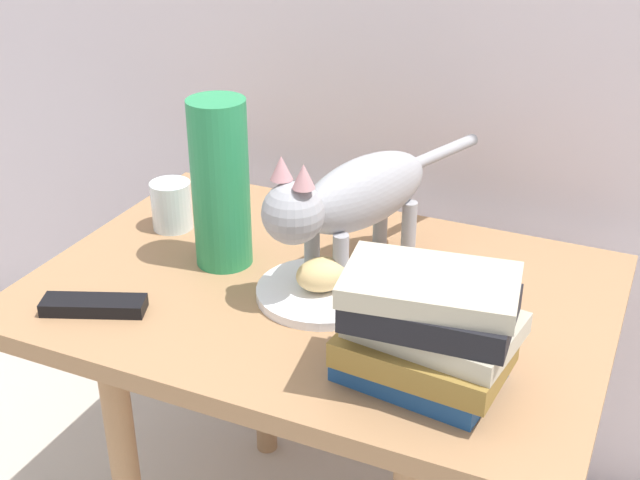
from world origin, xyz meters
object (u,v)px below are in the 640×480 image
Objects in this scene: plate at (321,292)px; bread_roll at (322,274)px; cat at (352,198)px; book_stack at (428,330)px; tv_remote at (94,305)px; side_table at (320,328)px; candle_jar at (172,208)px; green_vase at (220,184)px.

plate is 2.45× the size of bread_roll.
cat is 0.30m from book_stack.
cat is 0.41m from tv_remote.
side_table is at bearing 142.78° from book_stack.
bread_roll is at bearing -98.48° from cat.
candle_jar reaches higher than plate.
plate reaches higher than side_table.
tv_remote is (0.05, -0.28, -0.03)m from candle_jar.
bread_roll reaches higher than tv_remote.
bread_roll reaches higher than plate.
plate is 0.33m from tv_remote.
side_table is at bearing 118.54° from plate.
candle_jar is at bearing 175.41° from cat.
green_vase is at bearing 168.66° from bread_roll.
book_stack is 0.60m from candle_jar.
bread_roll is 0.53× the size of tv_remote.
candle_jar reaches higher than side_table.
candle_jar is (-0.54, 0.25, -0.04)m from book_stack.
side_table is 0.09m from plate.
book_stack reaches higher than candle_jar.
book_stack is 1.53× the size of tv_remote.
cat is at bearing 12.07° from green_vase.
plate is at bearing -100.30° from cat.
green_vase reaches higher than plate.
candle_jar is 0.29m from tv_remote.
side_table is 0.35m from candle_jar.
candle_jar is (-0.33, 0.11, -0.00)m from bread_roll.
bread_roll is 0.34m from tv_remote.
book_stack is at bearing -24.80° from candle_jar.
candle_jar is at bearing 165.66° from side_table.
plate is at bearing 134.26° from bread_roll.
green_vase is (-0.19, 0.04, 0.10)m from bread_roll.
cat is 5.37× the size of candle_jar.
plate is 0.26m from book_stack.
plate is at bearing -61.46° from side_table.
book_stack reaches higher than bread_roll.
plate is 2.31× the size of candle_jar.
tv_remote is at bearing -176.19° from book_stack.
tv_remote is (-0.10, -0.21, -0.13)m from green_vase.
side_table is 1.91× the size of cat.
side_table is 0.12m from bread_roll.
green_vase is 1.81× the size of tv_remote.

